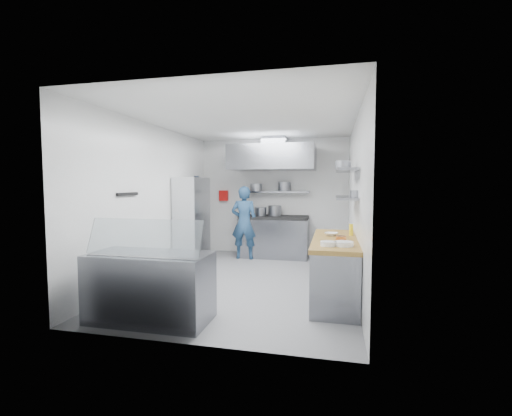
% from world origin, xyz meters
% --- Properties ---
extents(floor, '(5.00, 5.00, 0.00)m').
position_xyz_m(floor, '(0.00, 0.00, 0.00)').
color(floor, slate).
rests_on(floor, ground).
extents(ceiling, '(5.00, 5.00, 0.00)m').
position_xyz_m(ceiling, '(0.00, 0.00, 2.80)').
color(ceiling, silver).
rests_on(ceiling, wall_back).
extents(wall_back, '(3.60, 2.80, 0.02)m').
position_xyz_m(wall_back, '(0.00, 2.50, 1.40)').
color(wall_back, white).
rests_on(wall_back, floor).
extents(wall_front, '(3.60, 2.80, 0.02)m').
position_xyz_m(wall_front, '(0.00, -2.50, 1.40)').
color(wall_front, white).
rests_on(wall_front, floor).
extents(wall_left, '(2.80, 5.00, 0.02)m').
position_xyz_m(wall_left, '(-1.80, 0.00, 1.40)').
color(wall_left, white).
rests_on(wall_left, floor).
extents(wall_right, '(2.80, 5.00, 0.02)m').
position_xyz_m(wall_right, '(1.80, 0.00, 1.40)').
color(wall_right, white).
rests_on(wall_right, floor).
extents(gas_range, '(1.60, 0.80, 0.90)m').
position_xyz_m(gas_range, '(0.10, 2.10, 0.45)').
color(gas_range, gray).
rests_on(gas_range, floor).
extents(cooktop, '(1.57, 0.78, 0.06)m').
position_xyz_m(cooktop, '(0.10, 2.10, 0.93)').
color(cooktop, black).
rests_on(cooktop, gas_range).
extents(stock_pot_left, '(0.28, 0.28, 0.20)m').
position_xyz_m(stock_pot_left, '(-0.23, 2.13, 1.06)').
color(stock_pot_left, slate).
rests_on(stock_pot_left, cooktop).
extents(stock_pot_mid, '(0.31, 0.31, 0.24)m').
position_xyz_m(stock_pot_mid, '(0.10, 2.21, 1.08)').
color(stock_pot_mid, slate).
rests_on(stock_pot_mid, cooktop).
extents(over_range_shelf, '(1.60, 0.30, 0.04)m').
position_xyz_m(over_range_shelf, '(0.10, 2.34, 1.52)').
color(over_range_shelf, gray).
rests_on(over_range_shelf, wall_back).
extents(shelf_pot_a, '(0.28, 0.28, 0.18)m').
position_xyz_m(shelf_pot_a, '(-0.35, 2.17, 1.63)').
color(shelf_pot_a, slate).
rests_on(shelf_pot_a, over_range_shelf).
extents(shelf_pot_b, '(0.30, 0.30, 0.22)m').
position_xyz_m(shelf_pot_b, '(0.30, 2.38, 1.65)').
color(shelf_pot_b, slate).
rests_on(shelf_pot_b, over_range_shelf).
extents(extractor_hood, '(1.90, 1.15, 0.55)m').
position_xyz_m(extractor_hood, '(0.10, 1.93, 2.30)').
color(extractor_hood, gray).
rests_on(extractor_hood, wall_back).
extents(hood_duct, '(0.55, 0.55, 0.24)m').
position_xyz_m(hood_duct, '(0.10, 2.15, 2.68)').
color(hood_duct, slate).
rests_on(hood_duct, extractor_hood).
extents(red_firebox, '(0.22, 0.10, 0.26)m').
position_xyz_m(red_firebox, '(-1.25, 2.44, 1.42)').
color(red_firebox, red).
rests_on(red_firebox, wall_back).
extents(chef, '(0.61, 0.41, 1.67)m').
position_xyz_m(chef, '(-0.53, 1.73, 0.83)').
color(chef, navy).
rests_on(chef, floor).
extents(wire_rack, '(0.50, 0.90, 1.85)m').
position_xyz_m(wire_rack, '(-1.53, 1.08, 0.93)').
color(wire_rack, silver).
rests_on(wire_rack, floor).
extents(rack_bin_a, '(0.15, 0.19, 0.17)m').
position_xyz_m(rack_bin_a, '(-1.53, 1.07, 0.80)').
color(rack_bin_a, white).
rests_on(rack_bin_a, wire_rack).
extents(rack_bin_b, '(0.13, 0.17, 0.15)m').
position_xyz_m(rack_bin_b, '(-1.53, 1.38, 1.30)').
color(rack_bin_b, yellow).
rests_on(rack_bin_b, wire_rack).
extents(rack_jar, '(0.12, 0.12, 0.18)m').
position_xyz_m(rack_jar, '(-1.48, 1.24, 1.80)').
color(rack_jar, black).
rests_on(rack_jar, wire_rack).
extents(knife_strip, '(0.04, 0.55, 0.05)m').
position_xyz_m(knife_strip, '(-1.78, -0.90, 1.55)').
color(knife_strip, black).
rests_on(knife_strip, wall_left).
extents(prep_counter_base, '(0.62, 2.00, 0.84)m').
position_xyz_m(prep_counter_base, '(1.48, -0.60, 0.42)').
color(prep_counter_base, gray).
rests_on(prep_counter_base, floor).
extents(prep_counter_top, '(0.65, 2.04, 0.06)m').
position_xyz_m(prep_counter_top, '(1.48, -0.60, 0.87)').
color(prep_counter_top, olive).
rests_on(prep_counter_top, prep_counter_base).
extents(plate_stack_a, '(0.25, 0.25, 0.06)m').
position_xyz_m(plate_stack_a, '(1.59, -1.23, 0.93)').
color(plate_stack_a, white).
rests_on(plate_stack_a, prep_counter_top).
extents(plate_stack_b, '(0.20, 0.20, 0.06)m').
position_xyz_m(plate_stack_b, '(1.39, -1.26, 0.93)').
color(plate_stack_b, white).
rests_on(plate_stack_b, prep_counter_top).
extents(copper_pan, '(0.15, 0.15, 0.06)m').
position_xyz_m(copper_pan, '(1.56, -0.74, 0.93)').
color(copper_pan, '#BE6D35').
rests_on(copper_pan, prep_counter_top).
extents(squeeze_bottle, '(0.06, 0.06, 0.18)m').
position_xyz_m(squeeze_bottle, '(1.73, -0.24, 0.99)').
color(squeeze_bottle, yellow).
rests_on(squeeze_bottle, prep_counter_top).
extents(mixing_bowl, '(0.25, 0.25, 0.05)m').
position_xyz_m(mixing_bowl, '(1.42, -0.34, 0.93)').
color(mixing_bowl, white).
rests_on(mixing_bowl, prep_counter_top).
extents(wall_shelf_lower, '(0.30, 1.30, 0.04)m').
position_xyz_m(wall_shelf_lower, '(1.64, -0.30, 1.50)').
color(wall_shelf_lower, gray).
rests_on(wall_shelf_lower, wall_right).
extents(wall_shelf_upper, '(0.30, 1.30, 0.04)m').
position_xyz_m(wall_shelf_upper, '(1.64, -0.30, 1.92)').
color(wall_shelf_upper, gray).
rests_on(wall_shelf_upper, wall_right).
extents(shelf_pot_c, '(0.20, 0.20, 0.10)m').
position_xyz_m(shelf_pot_c, '(1.79, -0.52, 1.57)').
color(shelf_pot_c, slate).
rests_on(shelf_pot_c, wall_shelf_lower).
extents(shelf_pot_d, '(0.25, 0.25, 0.14)m').
position_xyz_m(shelf_pot_d, '(1.59, -0.11, 2.01)').
color(shelf_pot_d, slate).
rests_on(shelf_pot_d, wall_shelf_upper).
extents(display_case, '(1.50, 0.70, 0.85)m').
position_xyz_m(display_case, '(-0.77, -2.00, 0.42)').
color(display_case, gray).
rests_on(display_case, floor).
extents(display_glass, '(1.47, 0.19, 0.42)m').
position_xyz_m(display_glass, '(-0.77, -2.12, 1.07)').
color(display_glass, silver).
rests_on(display_glass, display_case).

